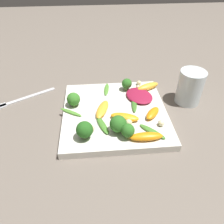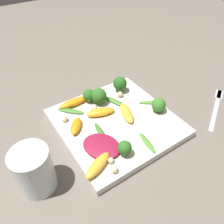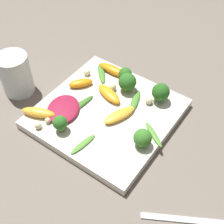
{
  "view_description": "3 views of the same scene",
  "coord_description": "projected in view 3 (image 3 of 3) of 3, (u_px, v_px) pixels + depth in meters",
  "views": [
    {
      "loc": [
        0.05,
        0.46,
        0.39
      ],
      "look_at": [
        0.01,
        0.01,
        0.03
      ],
      "focal_mm": 35.0,
      "sensor_mm": 36.0,
      "label": 1
    },
    {
      "loc": [
        -0.23,
        -0.32,
        0.41
      ],
      "look_at": [
        -0.01,
        0.01,
        0.04
      ],
      "focal_mm": 35.0,
      "sensor_mm": 36.0,
      "label": 2
    },
    {
      "loc": [
        0.28,
        -0.37,
        0.53
      ],
      "look_at": [
        0.02,
        -0.0,
        0.03
      ],
      "focal_mm": 50.0,
      "sensor_mm": 36.0,
      "label": 3
    }
  ],
  "objects": [
    {
      "name": "orange_segment_1",
      "position": [
        81.0,
        83.0,
        0.73
      ],
      "size": [
        0.05,
        0.06,
        0.02
      ],
      "color": "orange",
      "rests_on": "plate"
    },
    {
      "name": "orange_segment_0",
      "position": [
        118.0,
        116.0,
        0.66
      ],
      "size": [
        0.05,
        0.08,
        0.01
      ],
      "color": "#FCAD33",
      "rests_on": "plate"
    },
    {
      "name": "orange_segment_2",
      "position": [
        109.0,
        94.0,
        0.71
      ],
      "size": [
        0.08,
        0.05,
        0.02
      ],
      "color": "orange",
      "rests_on": "plate"
    },
    {
      "name": "broccoli_floret_4",
      "position": [
        125.0,
        74.0,
        0.73
      ],
      "size": [
        0.03,
        0.03,
        0.04
      ],
      "color": "#7A9E51",
      "rests_on": "plate"
    },
    {
      "name": "broccoli_floret_1",
      "position": [
        60.0,
        123.0,
        0.63
      ],
      "size": [
        0.03,
        0.03,
        0.04
      ],
      "color": "#7A9E51",
      "rests_on": "plate"
    },
    {
      "name": "drinking_glass",
      "position": [
        16.0,
        74.0,
        0.72
      ],
      "size": [
        0.07,
        0.07,
        0.1
      ],
      "color": "silver",
      "rests_on": "ground_plane"
    },
    {
      "name": "macadamia_nut_3",
      "position": [
        149.0,
        101.0,
        0.69
      ],
      "size": [
        0.02,
        0.02,
        0.02
      ],
      "color": "beige",
      "rests_on": "plate"
    },
    {
      "name": "radicchio_leaf_0",
      "position": [
        63.0,
        109.0,
        0.68
      ],
      "size": [
        0.1,
        0.11,
        0.01
      ],
      "color": "maroon",
      "rests_on": "plate"
    },
    {
      "name": "orange_segment_3",
      "position": [
        38.0,
        113.0,
        0.67
      ],
      "size": [
        0.08,
        0.05,
        0.02
      ],
      "color": "#FCAD33",
      "rests_on": "plate"
    },
    {
      "name": "macadamia_nut_4",
      "position": [
        87.0,
        72.0,
        0.76
      ],
      "size": [
        0.02,
        0.02,
        0.02
      ],
      "color": "beige",
      "rests_on": "plate"
    },
    {
      "name": "fork",
      "position": [
        210.0,
        222.0,
        0.53
      ],
      "size": [
        0.18,
        0.11,
        0.01
      ],
      "color": "silver",
      "rests_on": "ground_plane"
    },
    {
      "name": "broccoli_floret_0",
      "position": [
        128.0,
        82.0,
        0.71
      ],
      "size": [
        0.04,
        0.04,
        0.05
      ],
      "color": "#7A9E51",
      "rests_on": "plate"
    },
    {
      "name": "broccoli_floret_2",
      "position": [
        143.0,
        138.0,
        0.61
      ],
      "size": [
        0.04,
        0.04,
        0.04
      ],
      "color": "#7A9E51",
      "rests_on": "plate"
    },
    {
      "name": "macadamia_nut_0",
      "position": [
        112.0,
        87.0,
        0.72
      ],
      "size": [
        0.02,
        0.02,
        0.02
      ],
      "color": "beige",
      "rests_on": "plate"
    },
    {
      "name": "broccoli_floret_3",
      "position": [
        161.0,
        92.0,
        0.69
      ],
      "size": [
        0.04,
        0.04,
        0.05
      ],
      "color": "#84AD5B",
      "rests_on": "plate"
    },
    {
      "name": "arugula_sprig_0",
      "position": [
        101.0,
        73.0,
        0.76
      ],
      "size": [
        0.06,
        0.06,
        0.01
      ],
      "color": "#47842D",
      "rests_on": "plate"
    },
    {
      "name": "ground_plane",
      "position": [
        107.0,
        117.0,
        0.7
      ],
      "size": [
        2.4,
        2.4,
        0.0
      ],
      "primitive_type": "plane",
      "color": "#6B6056"
    },
    {
      "name": "orange_segment_4",
      "position": [
        113.0,
        70.0,
        0.76
      ],
      "size": [
        0.08,
        0.02,
        0.02
      ],
      "color": "orange",
      "rests_on": "plate"
    },
    {
      "name": "macadamia_nut_1",
      "position": [
        38.0,
        126.0,
        0.65
      ],
      "size": [
        0.01,
        0.01,
        0.01
      ],
      "color": "beige",
      "rests_on": "plate"
    },
    {
      "name": "arugula_sprig_2",
      "position": [
        135.0,
        101.0,
        0.7
      ],
      "size": [
        0.04,
        0.07,
        0.01
      ],
      "color": "#47842D",
      "rests_on": "plate"
    },
    {
      "name": "macadamia_nut_2",
      "position": [
        48.0,
        121.0,
        0.66
      ],
      "size": [
        0.01,
        0.01,
        0.01
      ],
      "color": "beige",
      "rests_on": "plate"
    },
    {
      "name": "arugula_sprig_1",
      "position": [
        152.0,
        136.0,
        0.63
      ],
      "size": [
        0.06,
        0.05,
        0.01
      ],
      "color": "#518E33",
      "rests_on": "plate"
    },
    {
      "name": "arugula_sprig_3",
      "position": [
        78.0,
        106.0,
        0.69
      ],
      "size": [
        0.03,
        0.09,
        0.01
      ],
      "color": "#3D7528",
      "rests_on": "plate"
    },
    {
      "name": "arugula_sprig_4",
      "position": [
        83.0,
        144.0,
        0.62
      ],
      "size": [
        0.02,
        0.07,
        0.01
      ],
      "color": "#518E33",
      "rests_on": "plate"
    },
    {
      "name": "plate",
      "position": [
        107.0,
        114.0,
        0.69
      ],
      "size": [
        0.28,
        0.28,
        0.02
      ],
      "color": "silver",
      "rests_on": "ground_plane"
    }
  ]
}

